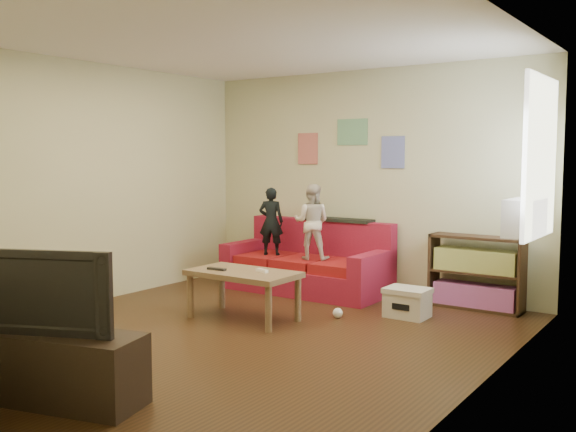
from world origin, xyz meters
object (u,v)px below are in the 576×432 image
Objects in this scene: coffee_table at (243,278)px; child_a at (271,221)px; tv_stand at (52,367)px; television at (50,290)px; sofa at (309,266)px; bookshelf at (476,276)px; file_box at (407,302)px; child_b at (312,222)px.

child_a is at bearing 115.68° from coffee_table.
television is at bearing 0.00° from tv_stand.
sofa is at bearing 98.07° from coffee_table.
coffee_table is at bearing -135.03° from bookshelf.
bookshelf reaches higher than file_box.
sofa is 4.06m from tv_stand.
child_b is 1.98m from bookshelf.
sofa is 4.08m from television.
child_b is at bearing -168.32° from bookshelf.
coffee_table is 2.49m from television.
coffee_table reaches higher than file_box.
sofa is 1.82× the size of coffee_table.
child_a is 4.02m from tv_stand.
child_b is (0.60, -0.00, 0.03)m from child_a.
child_b reaches higher than coffee_table.
file_box is at bearing -120.91° from bookshelf.
child_b reaches higher than child_a.
television is at bearing -109.31° from bookshelf.
child_a is 0.85× the size of bookshelf.
sofa is 2.24× the size of child_b.
file_box is at bearing 58.35° from tv_stand.
tv_stand reaches higher than file_box.
bookshelf is 1.01× the size of television.
bookshelf reaches higher than coffee_table.
child_b reaches higher than bookshelf.
file_box is (1.41, -0.38, -0.72)m from child_b.
sofa is at bearing 82.34° from tv_stand.
television reaches higher than file_box.
sofa reaches higher than tv_stand.
child_a reaches higher than tv_stand.
child_b is 0.81× the size of coffee_table.
television is at bearing -106.47° from file_box.
coffee_table reaches higher than tv_stand.
coffee_table is 1.11× the size of bookshelf.
child_a reaches higher than television.
file_box is (1.33, 1.02, -0.27)m from coffee_table.
sofa is 2.38× the size of child_a.
sofa is 2.02× the size of bookshelf.
coffee_table is (0.22, -1.57, 0.13)m from sofa.
child_b is 3.92m from tv_stand.
child_a reaches higher than coffee_table.
coffee_table is 2.47m from tv_stand.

